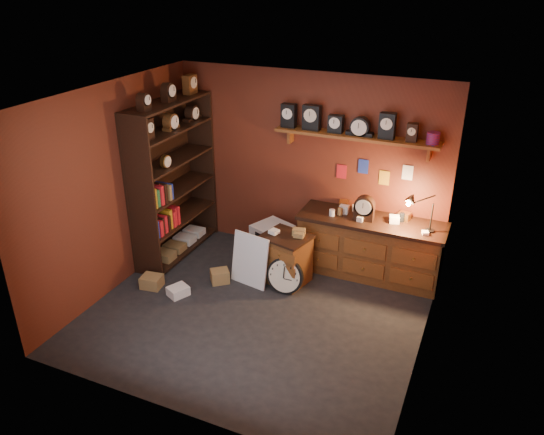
{
  "coord_description": "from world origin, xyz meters",
  "views": [
    {
      "loc": [
        2.39,
        -4.98,
        3.94
      ],
      "look_at": [
        0.07,
        0.35,
        1.18
      ],
      "focal_mm": 35.0,
      "sensor_mm": 36.0,
      "label": 1
    }
  ],
  "objects_px": {
    "workbench": "(370,244)",
    "low_cabinet": "(286,256)",
    "big_round_clock": "(285,276)",
    "shelving_unit": "(171,174)"
  },
  "relations": [
    {
      "from": "low_cabinet",
      "to": "big_round_clock",
      "type": "bearing_deg",
      "value": -55.88
    },
    {
      "from": "low_cabinet",
      "to": "shelving_unit",
      "type": "bearing_deg",
      "value": -169.71
    },
    {
      "from": "low_cabinet",
      "to": "big_round_clock",
      "type": "relative_size",
      "value": 1.56
    },
    {
      "from": "workbench",
      "to": "big_round_clock",
      "type": "distance_m",
      "value": 1.29
    },
    {
      "from": "low_cabinet",
      "to": "workbench",
      "type": "bearing_deg",
      "value": 46.7
    },
    {
      "from": "workbench",
      "to": "low_cabinet",
      "type": "height_order",
      "value": "workbench"
    },
    {
      "from": "shelving_unit",
      "to": "low_cabinet",
      "type": "distance_m",
      "value": 2.05
    },
    {
      "from": "shelving_unit",
      "to": "low_cabinet",
      "type": "bearing_deg",
      "value": -4.14
    },
    {
      "from": "shelving_unit",
      "to": "workbench",
      "type": "height_order",
      "value": "shelving_unit"
    },
    {
      "from": "shelving_unit",
      "to": "low_cabinet",
      "type": "relative_size",
      "value": 3.29
    }
  ]
}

